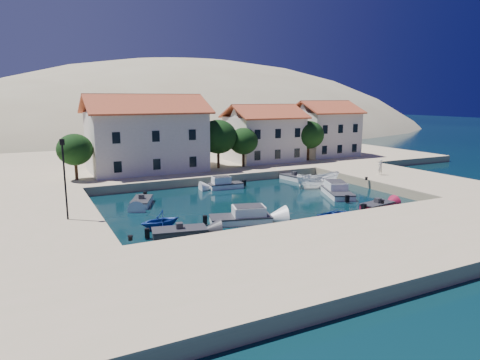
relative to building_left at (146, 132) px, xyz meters
name	(u,v)px	position (x,y,z in m)	size (l,w,h in m)	color
ground	(314,229)	(6.00, -28.00, -5.94)	(400.00, 400.00, 0.00)	black
quay_south	(368,246)	(6.00, -34.00, -5.44)	(52.00, 12.00, 1.00)	tan
quay_east	(403,180)	(26.50, -18.00, -5.44)	(11.00, 20.00, 1.00)	tan
quay_west	(46,221)	(-13.00, -18.00, -5.44)	(8.00, 20.00, 1.00)	tan
quay_north	(181,160)	(8.00, 10.00, -5.44)	(80.00, 36.00, 1.00)	tan
hills	(154,192)	(26.64, 95.62, -29.34)	(254.00, 176.00, 99.00)	tan
building_left	(146,132)	(0.00, 0.00, 0.00)	(14.70, 9.45, 9.70)	beige
building_mid	(264,132)	(18.00, 1.00, -0.71)	(10.50, 8.40, 8.30)	beige
building_right	(324,128)	(30.00, 2.00, -0.46)	(9.45, 8.40, 8.80)	beige
trees	(229,139)	(10.51, -2.54, -1.10)	(37.30, 5.30, 6.45)	#382314
lamppost	(64,172)	(-11.50, -20.00, -1.18)	(0.35, 0.25, 6.22)	black
bollards	(314,201)	(8.80, -24.13, -4.79)	(29.36, 9.56, 0.30)	black
motorboat_grey_sw	(180,233)	(-4.17, -24.95, -5.64)	(4.34, 2.57, 1.25)	#2E2E32
cabin_cruiser_south	(241,217)	(1.51, -23.90, -5.46)	(5.46, 3.45, 1.60)	white
rowboat_south	(341,218)	(9.92, -26.50, -5.94)	(2.93, 4.11, 0.85)	#1C3F9C
motorboat_red_se	(377,206)	(15.01, -25.61, -5.64)	(3.64, 2.08, 1.25)	maroon
cabin_cruiser_east	(338,191)	(15.31, -19.52, -5.46)	(4.23, 5.99, 1.60)	white
boat_east	(318,188)	(15.89, -15.29, -5.94)	(1.97, 5.23, 2.02)	white
motorboat_white_ne	(294,178)	(16.28, -9.86, -5.64)	(2.48, 4.12, 1.25)	white
rowboat_west	(160,229)	(-4.92, -22.44, -5.94)	(2.73, 3.17, 1.67)	#1C3F9C
motorboat_white_west	(142,202)	(-4.31, -14.08, -5.64)	(3.05, 4.16, 1.25)	white
cabin_cruiser_north	(226,184)	(6.29, -10.66, -5.46)	(4.05, 2.01, 1.60)	white
pedestrian	(380,167)	(24.54, -16.20, -3.98)	(0.69, 0.46, 1.91)	silver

